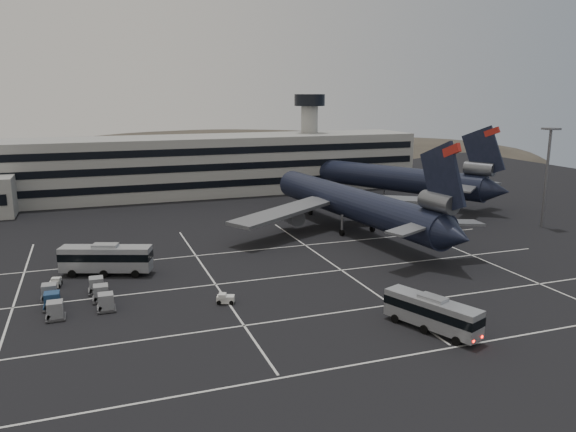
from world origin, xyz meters
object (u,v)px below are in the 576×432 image
object	(u,v)px
tug_a	(56,282)
uld_cluster	(77,297)
bus_near	(432,312)
bus_far	(106,258)
trijet_main	(353,203)

from	to	relation	value
tug_a	uld_cluster	xyz separation A→B (m)	(2.72, -7.81, 0.40)
bus_near	bus_far	size ratio (longest dim) A/B	0.87
trijet_main	uld_cluster	bearing A→B (deg)	-162.00
trijet_main	tug_a	bearing A→B (deg)	-171.35
bus_far	bus_near	bearing A→B (deg)	-114.55
bus_far	tug_a	world-z (taller)	bus_far
trijet_main	bus_near	xyz separation A→B (m)	(-11.09, -41.27, -3.17)
bus_near	uld_cluster	xyz separation A→B (m)	(-35.09, 20.18, -1.10)
trijet_main	uld_cluster	xyz separation A→B (m)	(-46.19, -21.09, -4.27)
bus_far	uld_cluster	xyz separation A→B (m)	(-3.72, -10.73, -1.40)
tug_a	bus_far	bearing A→B (deg)	34.79
bus_far	tug_a	size ratio (longest dim) A/B	5.64
bus_far	trijet_main	bearing A→B (deg)	-56.28
bus_far	uld_cluster	distance (m)	11.45
trijet_main	bus_near	bearing A→B (deg)	-111.59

